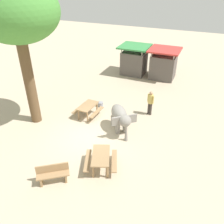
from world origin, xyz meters
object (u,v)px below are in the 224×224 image
Objects in this scene: person_handler at (150,101)px; market_stall_red at (163,65)px; market_stall_green at (134,61)px; shade_tree_main at (16,13)px; feed_bucket at (101,104)px; picnic_table_far at (101,158)px; picnic_table_near at (88,108)px; wooden_bench at (53,173)px; elephant at (120,117)px.

person_handler is 6.33m from market_stall_red.
person_handler is 7.07m from market_stall_green.
market_stall_red is at bearing 59.81° from shade_tree_main.
feed_bucket is (-3.35, -0.33, -0.79)m from person_handler.
person_handler is 0.64× the size of market_stall_red.
market_stall_green is (-2.37, 11.88, 0.55)m from picnic_table_far.
shade_tree_main reaches higher than picnic_table_near.
market_stall_green reaches higher than picnic_table_far.
shade_tree_main is 3.14× the size of market_stall_green.
wooden_bench is (-2.37, -7.15, -0.48)m from person_handler.
person_handler is 0.64× the size of market_stall_green.
elephant is at bearing -17.04° from picnic_table_far.
elephant is 4.93m from wooden_bench.
person_handler is 0.83× the size of picnic_table_far.
wooden_bench is at bearing -55.64° from elephant.
picnic_table_far is (0.28, -3.17, -0.35)m from elephant.
wooden_bench is (-1.28, -4.74, -0.47)m from elephant.
wooden_bench reaches higher than picnic_table_far.
picnic_table_near is at bearing -113.61° from wooden_bench.
wooden_bench reaches higher than feed_bucket.
elephant is 0.25× the size of shade_tree_main.
shade_tree_main reaches higher than market_stall_red.
elephant is 5.58× the size of feed_bucket.
picnic_table_near is at bearing -97.93° from feed_bucket.
shade_tree_main is 3.14× the size of market_stall_red.
picnic_table_far is at bearing -91.09° from market_stall_red.
picnic_table_near is 0.62× the size of market_stall_green.
wooden_bench is 0.87× the size of picnic_table_near.
feed_bucket is (0.20, 1.42, -0.43)m from picnic_table_near.
market_stall_green is (-3.19, 6.30, 0.19)m from person_handler.
market_stall_red is at bearing -133.39° from wooden_bench.
market_stall_red reaches higher than picnic_table_far.
picnic_table_far is at bearing -35.53° from elephant.
picnic_table_near is 4.36× the size of feed_bucket.
elephant is at bearing -102.28° from picnic_table_near.
picnic_table_near is 8.08m from market_stall_green.
shade_tree_main is at bearing -119.24° from elephant.
elephant is 2.56m from picnic_table_near.
person_handler is 8.87m from shade_tree_main.
elephant reaches higher than wooden_bench.
shade_tree_main is (-5.17, -1.03, 5.27)m from elephant.
picnic_table_near is 0.62× the size of market_stall_red.
picnic_table_near and picnic_table_far have the same top height.
shade_tree_main is 5.77× the size of wooden_bench.
wooden_bench is 0.70× the size of picnic_table_far.
market_stall_red is 7.25m from feed_bucket.
wooden_bench is at bearing -86.52° from market_stall_green.
feed_bucket is at bearing -91.34° from market_stall_green.
feed_bucket is at bearing -173.28° from elephant.
wooden_bench is 13.49m from market_stall_green.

